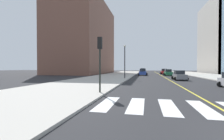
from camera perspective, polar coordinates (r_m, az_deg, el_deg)
sidewalk_kerb_west at (r=26.80m, az=-5.51°, el=-3.68°), size 10.00×120.00×0.15m
crosswalk_paint at (r=10.42m, az=35.04°, el=-11.63°), size 13.50×4.00×0.01m
lane_divider_paint at (r=45.61m, az=17.48°, el=-1.89°), size 0.16×80.00×0.01m
low_rise_brick_west at (r=60.74m, az=-10.02°, el=11.15°), size 16.00×32.00×25.99m
car_white_nearest at (r=60.63m, az=11.24°, el=-0.33°), size 2.74×4.31×1.91m
car_red_second at (r=53.43m, az=18.51°, el=-0.58°), size 2.55×4.06×1.81m
car_gray_third at (r=30.11m, az=23.42°, el=-1.86°), size 2.45×3.87×1.71m
car_green_fourth at (r=44.38m, az=19.84°, el=-0.92°), size 2.53×3.98×1.76m
car_blue_sixth at (r=44.59m, az=11.20°, el=-0.82°), size 2.65×4.20×1.86m
traffic_light_far_corner at (r=13.21m, az=-4.42°, el=6.05°), size 0.36×0.41×4.64m
street_lamp at (r=30.11m, az=4.68°, el=4.31°), size 0.44×0.44×6.42m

